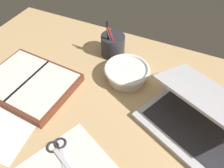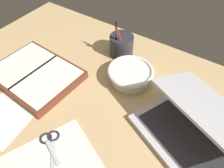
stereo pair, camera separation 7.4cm
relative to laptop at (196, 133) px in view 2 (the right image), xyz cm
name	(u,v)px [view 2 (the right image)]	position (x,y,z in cm)	size (l,w,h in cm)	color
desk_top	(94,120)	(-30.27, -10.28, -5.60)	(140.00, 100.00, 2.00)	tan
laptop	(196,133)	(0.00, 0.00, 0.00)	(41.81, 37.94, 14.93)	#B7B7BC
bowl	(130,74)	(-29.03, 11.51, -1.45)	(17.38, 17.38, 5.62)	silver
pen_cup	(121,45)	(-40.15, 22.78, 0.12)	(9.98, 9.98, 16.87)	#28282D
planner	(35,75)	(-60.29, -7.68, -2.93)	(33.76, 26.81, 3.53)	brown
scissors	(50,141)	(-36.15, -24.43, -4.27)	(11.55, 9.82, 0.80)	#B7B7BC
paper_sheet_beside_planner	(8,113)	(-55.52, -24.76, -4.52)	(17.22, 22.51, 0.16)	white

